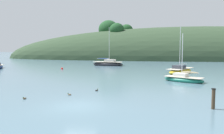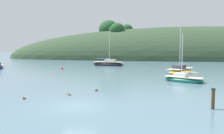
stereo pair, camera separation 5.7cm
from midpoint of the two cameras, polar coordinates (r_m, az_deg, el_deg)
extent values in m
plane|color=slate|center=(17.33, -8.53, -9.51)|extent=(400.00, 400.00, 0.00)
ellipsoid|color=#2D422B|center=(92.64, 20.06, 1.88)|extent=(150.00, 36.00, 24.51)
ellipsoid|color=#1E4723|center=(85.56, 1.28, 9.35)|extent=(5.35, 4.86, 4.86)
ellipsoid|color=#1E4723|center=(91.40, 3.70, 9.14)|extent=(5.17, 4.70, 4.70)
ellipsoid|color=#1E4723|center=(91.32, -0.79, 9.36)|extent=(7.96, 7.24, 7.24)
ellipsoid|color=gold|center=(40.20, 16.77, -1.05)|extent=(5.78, 7.03, 1.10)
cube|color=beige|center=(40.16, 16.78, -0.35)|extent=(5.31, 6.47, 0.06)
cube|color=#333842|center=(39.63, 16.46, 0.02)|extent=(2.49, 2.68, 0.59)
cylinder|color=silver|center=(39.69, 16.70, 4.63)|extent=(0.09, 0.09, 6.96)
cylinder|color=silver|center=(41.11, 17.44, 0.74)|extent=(1.67, 2.45, 0.07)
ellipsoid|color=#232328|center=(54.92, -1.01, 0.71)|extent=(8.00, 4.18, 1.22)
cube|color=beige|center=(54.88, -1.01, 1.28)|extent=(7.36, 3.84, 0.06)
cube|color=beige|center=(54.65, -0.42, 1.59)|extent=(2.75, 2.17, 0.63)
cylinder|color=silver|center=(54.65, -0.64, 5.58)|extent=(0.09, 0.09, 8.22)
cylinder|color=silver|center=(55.29, -2.20, 2.08)|extent=(3.14, 0.76, 0.07)
ellipsoid|color=#2D4784|center=(55.28, -2.20, 2.13)|extent=(3.04, 0.86, 0.20)
ellipsoid|color=#196B56|center=(30.20, 17.49, -3.11)|extent=(5.23, 4.22, 0.82)
cube|color=beige|center=(30.16, 17.51, -2.41)|extent=(4.82, 3.88, 0.06)
cube|color=silver|center=(30.28, 16.81, -1.90)|extent=(1.98, 1.83, 0.49)
cylinder|color=silver|center=(30.04, 17.19, 2.80)|extent=(0.09, 0.09, 5.47)
cylinder|color=silver|center=(29.79, 18.99, -1.37)|extent=(1.84, 1.22, 0.07)
ellipsoid|color=tan|center=(29.78, 18.99, -1.27)|extent=(1.84, 1.28, 0.20)
sphere|color=red|center=(46.59, -12.31, -0.40)|extent=(0.44, 0.44, 0.44)
cylinder|color=black|center=(46.57, -12.32, -0.07)|extent=(0.04, 0.04, 0.10)
ellipsoid|color=brown|center=(20.61, -20.98, -7.34)|extent=(0.25, 0.37, 0.16)
sphere|color=#1E4723|center=(20.48, -21.26, -7.11)|extent=(0.09, 0.09, 0.09)
cone|color=gold|center=(20.43, -21.38, -7.15)|extent=(0.04, 0.05, 0.04)
cone|color=brown|center=(20.72, -20.71, -7.18)|extent=(0.08, 0.09, 0.08)
ellipsoid|color=brown|center=(21.12, -10.56, -6.81)|extent=(0.38, 0.28, 0.16)
sphere|color=#1E4723|center=(21.19, -10.88, -6.47)|extent=(0.09, 0.09, 0.09)
cone|color=gold|center=(21.23, -11.02, -6.47)|extent=(0.05, 0.05, 0.04)
cone|color=brown|center=(21.03, -10.23, -6.77)|extent=(0.09, 0.09, 0.08)
ellipsoid|color=#2D2823|center=(22.84, -3.83, -5.86)|extent=(0.33, 0.38, 0.16)
sphere|color=#1E4723|center=(22.93, -3.59, -5.53)|extent=(0.09, 0.09, 0.09)
cone|color=gold|center=(22.97, -3.48, -5.52)|extent=(0.05, 0.06, 0.04)
cone|color=#2D2823|center=(22.72, -4.09, -5.83)|extent=(0.10, 0.10, 0.08)
cylinder|color=#423323|center=(17.51, 24.00, -7.37)|extent=(0.24, 0.24, 1.40)
cylinder|color=black|center=(17.37, 24.08, -5.02)|extent=(0.30, 0.30, 0.06)
camera|label=1|loc=(0.03, -89.96, 0.00)|focal=36.59mm
camera|label=2|loc=(0.03, 90.04, 0.00)|focal=36.59mm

